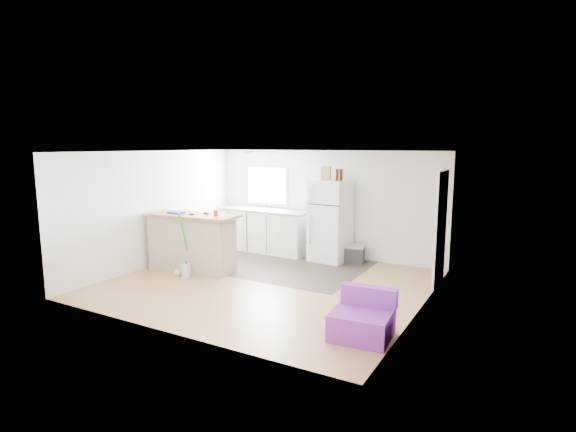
# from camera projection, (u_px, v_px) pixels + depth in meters

# --- Properties ---
(room) EXTENTS (5.51, 5.01, 2.41)m
(room) POSITION_uv_depth(u_px,v_px,m) (267.00, 219.00, 8.04)
(room) COLOR #AE7948
(room) RESTS_ON ground
(vinyl_zone) EXTENTS (4.05, 2.50, 0.00)m
(vinyl_zone) POSITION_uv_depth(u_px,v_px,m) (269.00, 263.00, 9.66)
(vinyl_zone) COLOR #342B27
(vinyl_zone) RESTS_ON floor
(window) EXTENTS (1.18, 0.06, 0.98)m
(window) POSITION_uv_depth(u_px,v_px,m) (267.00, 185.00, 10.88)
(window) COLOR white
(window) RESTS_ON back_wall
(interior_door) EXTENTS (0.11, 0.92, 2.10)m
(interior_door) POSITION_uv_depth(u_px,v_px,m) (440.00, 229.00, 8.09)
(interior_door) COLOR white
(interior_door) RESTS_ON right_wall
(ceiling_fixture) EXTENTS (0.30, 0.30, 0.07)m
(ceiling_fixture) POSITION_uv_depth(u_px,v_px,m) (248.00, 152.00, 9.48)
(ceiling_fixture) COLOR white
(ceiling_fixture) RESTS_ON ceiling
(kitchen_cabinets) EXTENTS (2.29, 0.78, 1.31)m
(kitchen_cabinets) POSITION_uv_depth(u_px,v_px,m) (264.00, 230.00, 10.69)
(kitchen_cabinets) COLOR white
(kitchen_cabinets) RESTS_ON floor
(peninsula) EXTENTS (1.95, 0.90, 1.16)m
(peninsula) POSITION_uv_depth(u_px,v_px,m) (192.00, 242.00, 9.01)
(peninsula) COLOR tan
(peninsula) RESTS_ON floor
(refrigerator) EXTENTS (0.84, 0.81, 1.77)m
(refrigerator) POSITION_uv_depth(u_px,v_px,m) (330.00, 221.00, 9.77)
(refrigerator) COLOR white
(refrigerator) RESTS_ON floor
(cooler) EXTENTS (0.58, 0.45, 0.40)m
(cooler) POSITION_uv_depth(u_px,v_px,m) (352.00, 253.00, 9.70)
(cooler) COLOR #2E2E30
(cooler) RESTS_ON floor
(purple_seat) EXTENTS (0.81, 0.77, 0.63)m
(purple_seat) POSITION_uv_depth(u_px,v_px,m) (363.00, 320.00, 5.94)
(purple_seat) COLOR purple
(purple_seat) RESTS_ON floor
(cleaner_jug) EXTENTS (0.16, 0.13, 0.31)m
(cleaner_jug) POSITION_uv_depth(u_px,v_px,m) (186.00, 270.00, 8.60)
(cleaner_jug) COLOR silver
(cleaner_jug) RESTS_ON floor
(mop) EXTENTS (0.21, 0.36, 1.27)m
(mop) POSITION_uv_depth(u_px,v_px,m) (180.00, 264.00, 8.70)
(mop) COLOR green
(mop) RESTS_ON floor
(red_cup) EXTENTS (0.09, 0.09, 0.12)m
(red_cup) POSITION_uv_depth(u_px,v_px,m) (216.00, 213.00, 8.61)
(red_cup) COLOR red
(red_cup) RESTS_ON peninsula
(blue_tray) EXTENTS (0.30, 0.22, 0.04)m
(blue_tray) POSITION_uv_depth(u_px,v_px,m) (176.00, 212.00, 8.99)
(blue_tray) COLOR #133BB3
(blue_tray) RESTS_ON peninsula
(tool_a) EXTENTS (0.15, 0.10, 0.03)m
(tool_a) POSITION_uv_depth(u_px,v_px,m) (206.00, 213.00, 8.90)
(tool_a) COLOR black
(tool_a) RESTS_ON peninsula
(tool_b) EXTENTS (0.10, 0.05, 0.03)m
(tool_b) POSITION_uv_depth(u_px,v_px,m) (192.00, 214.00, 8.80)
(tool_b) COLOR black
(tool_b) RESTS_ON peninsula
(cardboard_box) EXTENTS (0.21, 0.12, 0.30)m
(cardboard_box) POSITION_uv_depth(u_px,v_px,m) (326.00, 173.00, 9.63)
(cardboard_box) COLOR #9F885B
(cardboard_box) RESTS_ON refrigerator
(bottle_left) EXTENTS (0.09, 0.09, 0.25)m
(bottle_left) POSITION_uv_depth(u_px,v_px,m) (337.00, 175.00, 9.43)
(bottle_left) COLOR #341209
(bottle_left) RESTS_ON refrigerator
(bottle_right) EXTENTS (0.09, 0.09, 0.25)m
(bottle_right) POSITION_uv_depth(u_px,v_px,m) (341.00, 175.00, 9.46)
(bottle_right) COLOR #341209
(bottle_right) RESTS_ON refrigerator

